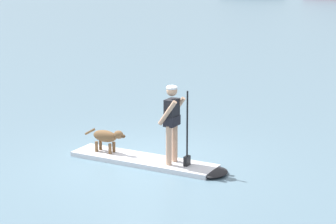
# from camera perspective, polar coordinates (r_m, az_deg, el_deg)

# --- Properties ---
(ground_plane) EXTENTS (400.00, 400.00, 0.00)m
(ground_plane) POSITION_cam_1_polar(r_m,az_deg,el_deg) (12.73, -2.39, -4.84)
(ground_plane) COLOR slate
(paddleboard) EXTENTS (3.57, 0.97, 0.10)m
(paddleboard) POSITION_cam_1_polar(r_m,az_deg,el_deg) (12.61, -1.50, -4.78)
(paddleboard) COLOR silver
(paddleboard) RESTS_ON ground_plane
(person_paddler) EXTENTS (0.62, 0.50, 1.64)m
(person_paddler) POSITION_cam_1_polar(r_m,az_deg,el_deg) (12.11, 0.43, -0.62)
(person_paddler) COLOR tan
(person_paddler) RESTS_ON paddleboard
(dog) EXTENTS (1.05, 0.26, 0.52)m
(dog) POSITION_cam_1_polar(r_m,az_deg,el_deg) (13.06, -5.85, -2.37)
(dog) COLOR brown
(dog) RESTS_ON paddleboard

